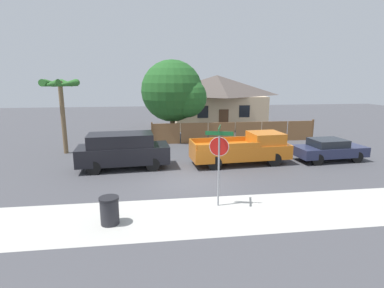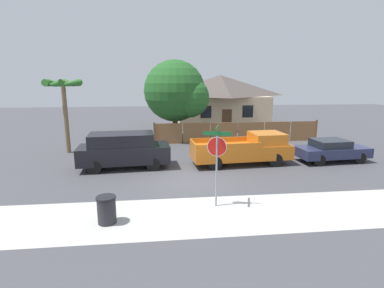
# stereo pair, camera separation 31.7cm
# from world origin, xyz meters

# --- Properties ---
(ground_plane) EXTENTS (80.00, 80.00, 0.00)m
(ground_plane) POSITION_xyz_m (0.00, 0.00, 0.00)
(ground_plane) COLOR #47474C
(sidewalk_strip) EXTENTS (36.00, 3.20, 0.01)m
(sidewalk_strip) POSITION_xyz_m (0.00, -3.60, 0.00)
(sidewalk_strip) COLOR beige
(sidewalk_strip) RESTS_ON ground
(wooden_fence) EXTENTS (12.68, 0.12, 1.63)m
(wooden_fence) POSITION_xyz_m (4.59, 8.50, 0.77)
(wooden_fence) COLOR brown
(wooden_fence) RESTS_ON ground
(house) EXTENTS (9.39, 6.85, 5.10)m
(house) POSITION_xyz_m (4.89, 16.68, 2.64)
(house) COLOR beige
(house) RESTS_ON ground
(oak_tree) EXTENTS (5.00, 4.76, 6.20)m
(oak_tree) POSITION_xyz_m (0.17, 10.11, 3.71)
(oak_tree) COLOR brown
(oak_tree) RESTS_ON ground
(palm_tree) EXTENTS (2.36, 2.55, 4.73)m
(palm_tree) POSITION_xyz_m (-7.27, 6.53, 4.04)
(palm_tree) COLOR brown
(palm_tree) RESTS_ON ground
(red_suv) EXTENTS (4.91, 2.23, 1.92)m
(red_suv) POSITION_xyz_m (-3.25, 2.58, 1.03)
(red_suv) COLOR black
(red_suv) RESTS_ON ground
(orange_pickup) EXTENTS (5.65, 2.26, 1.77)m
(orange_pickup) POSITION_xyz_m (3.46, 2.60, 0.87)
(orange_pickup) COLOR orange
(orange_pickup) RESTS_ON ground
(parked_sedan) EXTENTS (4.21, 2.01, 1.30)m
(parked_sedan) POSITION_xyz_m (8.63, 2.58, 0.69)
(parked_sedan) COLOR #282D4C
(parked_sedan) RESTS_ON ground
(stop_sign) EXTENTS (0.99, 0.89, 3.06)m
(stop_sign) POSITION_xyz_m (0.76, -2.87, 2.09)
(stop_sign) COLOR gray
(stop_sign) RESTS_ON ground
(trash_bin) EXTENTS (0.65, 0.65, 0.94)m
(trash_bin) POSITION_xyz_m (-3.13, -3.83, 0.47)
(trash_bin) COLOR #28282D
(trash_bin) RESTS_ON ground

